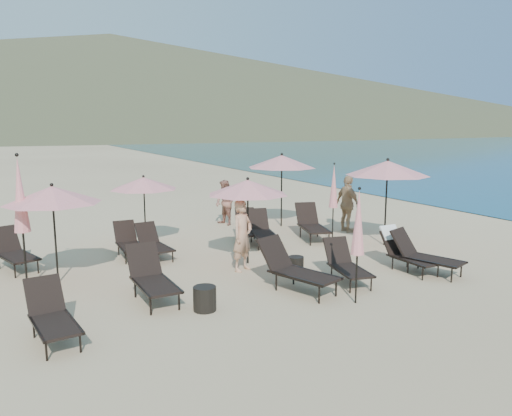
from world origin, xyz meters
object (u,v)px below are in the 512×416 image
lounger_3 (346,264)px  umbrella_closed_0 (358,223)px  lounger_1 (152,277)px  lounger_9 (247,227)px  lounger_10 (262,229)px  beachgoer_c (348,204)px  umbrella_open_3 (144,183)px  lounger_11 (312,224)px  umbrella_closed_1 (334,187)px  lounger_7 (129,242)px  umbrella_open_2 (387,168)px  lounger_2 (295,268)px  side_table_1 (296,266)px  beachgoer_b (225,203)px  lounger_0 (52,315)px  umbrella_open_1 (248,187)px  side_table_0 (205,299)px  beachgoer_a (242,236)px  lounger_4 (424,254)px  lounger_6 (13,251)px  lounger_5 (405,251)px  umbrella_open_0 (52,195)px  lounger_8 (154,243)px  umbrella_closed_2 (20,195)px  umbrella_open_4 (282,162)px

lounger_3 → umbrella_closed_0: bearing=-107.0°
lounger_1 → lounger_9: size_ratio=1.03×
lounger_3 → lounger_10: lounger_10 is taller
umbrella_closed_0 → beachgoer_c: umbrella_closed_0 is taller
umbrella_open_3 → umbrella_closed_0: (2.36, -6.45, -0.21)m
lounger_11 → umbrella_closed_1: size_ratio=0.81×
lounger_7 → umbrella_open_2: 7.36m
lounger_7 → beachgoer_c: 6.99m
lounger_2 → side_table_1: lounger_2 is taller
umbrella_open_2 → beachgoer_b: size_ratio=1.62×
umbrella_open_3 → lounger_0: bearing=-119.1°
lounger_1 → umbrella_closed_1: umbrella_closed_1 is taller
lounger_2 → beachgoer_c: bearing=23.7°
umbrella_open_1 → side_table_0: size_ratio=4.69×
beachgoer_a → side_table_0: bearing=-156.9°
lounger_1 → beachgoer_c: size_ratio=0.95×
lounger_1 → lounger_4: bearing=-11.6°
lounger_3 → lounger_6: lounger_6 is taller
lounger_1 → beachgoer_b: beachgoer_b is taller
umbrella_closed_0 → lounger_9: bearing=85.3°
lounger_5 → umbrella_open_0: umbrella_open_0 is taller
lounger_1 → lounger_8: lounger_1 is taller
umbrella_open_0 → umbrella_closed_2: (-0.63, -0.09, 0.04)m
umbrella_closed_0 → lounger_7: bearing=119.2°
umbrella_open_0 → umbrella_open_1: umbrella_open_0 is taller
lounger_8 → lounger_10: (3.20, 0.01, 0.04)m
lounger_4 → lounger_5: size_ratio=1.12×
beachgoer_c → umbrella_closed_1: bearing=122.7°
lounger_9 → lounger_8: bearing=-151.1°
lounger_2 → lounger_4: 3.34m
lounger_4 → lounger_11: 4.13m
lounger_9 → lounger_10: (0.21, -0.50, 0.01)m
umbrella_open_0 → side_table_1: bearing=-22.2°
lounger_9 → umbrella_open_1: bearing=-97.2°
lounger_4 → lounger_11: bearing=76.8°
lounger_3 → umbrella_open_4: umbrella_open_4 is taller
beachgoer_b → beachgoer_c: 4.16m
umbrella_closed_0 → lounger_3: bearing=60.4°
lounger_0 → umbrella_open_3: bearing=54.9°
lounger_1 → umbrella_closed_1: (6.22, 2.46, 1.15)m
lounger_0 → umbrella_closed_1: 8.99m
umbrella_closed_1 → umbrella_closed_2: bearing=-176.1°
lounger_1 → lounger_9: 5.28m
lounger_11 → umbrella_open_0: 7.51m
umbrella_open_2 → umbrella_closed_1: bearing=129.2°
lounger_6 → side_table_0: bearing=-74.0°
umbrella_open_0 → lounger_5: bearing=-20.6°
lounger_11 → umbrella_closed_1: (0.45, -0.44, 1.15)m
lounger_5 → side_table_0: lounger_5 is taller
lounger_8 → beachgoer_c: bearing=-3.4°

